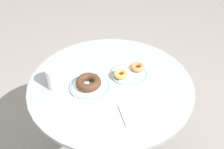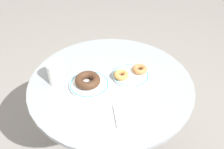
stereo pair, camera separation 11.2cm
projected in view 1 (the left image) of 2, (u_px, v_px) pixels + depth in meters
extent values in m
cylinder|color=gray|center=(111.00, 83.00, 1.15)|extent=(0.78, 0.78, 0.02)
cylinder|color=gray|center=(111.00, 128.00, 1.36)|extent=(0.06, 0.06, 0.66)
cylinder|color=white|center=(90.00, 86.00, 1.11)|extent=(0.19, 0.19, 0.01)
torus|color=teal|center=(90.00, 86.00, 1.11)|extent=(0.18, 0.18, 0.01)
cylinder|color=white|center=(129.00, 74.00, 1.18)|extent=(0.18, 0.18, 0.01)
torus|color=teal|center=(129.00, 73.00, 1.18)|extent=(0.17, 0.17, 0.01)
torus|color=#422819|center=(88.00, 82.00, 1.09)|extent=(0.14, 0.14, 0.04)
torus|color=#A36B3D|center=(137.00, 67.00, 1.19)|extent=(0.10, 0.10, 0.02)
torus|color=#BC7F42|center=(120.00, 74.00, 1.15)|extent=(0.09, 0.09, 0.02)
cube|color=white|center=(137.00, 113.00, 0.99)|extent=(0.14, 0.14, 0.01)
cylinder|color=white|center=(56.00, 78.00, 1.08)|extent=(0.08, 0.08, 0.10)
torus|color=white|center=(57.00, 70.00, 1.12)|extent=(0.04, 0.08, 0.08)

